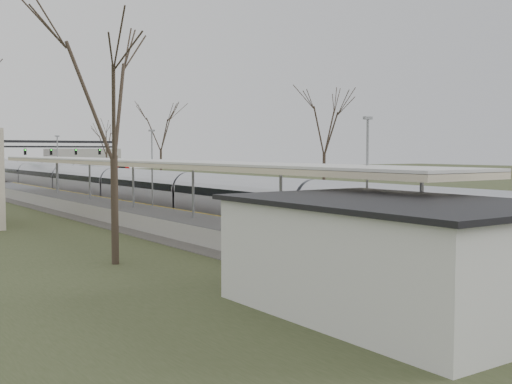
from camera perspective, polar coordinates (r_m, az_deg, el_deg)
track_bed at (r=65.38m, az=-10.74°, el=-0.41°), size 24.00×160.00×0.22m
platform at (r=45.66m, az=-12.59°, el=-1.65°), size 3.50×69.00×1.00m
canopy at (r=41.32m, az=-10.32°, el=2.59°), size 4.10×50.00×3.11m
station_building at (r=18.78m, az=12.11°, el=-5.89°), size 6.00×9.00×3.20m
signal_gantry at (r=93.45m, az=-18.21°, el=3.67°), size 21.00×0.59×6.08m
tree_west_near at (r=26.76m, az=-12.60°, el=9.16°), size 5.00×5.00×10.30m
tree_east_far at (r=61.53m, az=6.10°, el=6.11°), size 5.00×5.00×10.30m
train_near at (r=62.78m, az=-12.49°, el=0.70°), size 2.62×90.21×3.05m
train_far at (r=107.37m, az=-18.00°, el=1.83°), size 2.62×60.21×3.05m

